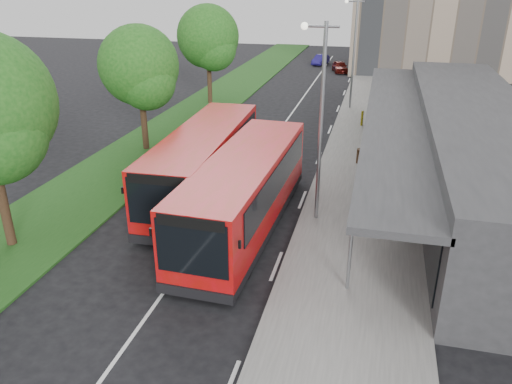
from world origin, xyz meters
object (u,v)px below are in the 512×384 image
(lamp_post_near, at_px, (319,113))
(car_far, at_px, (321,60))
(bollard, at_px, (362,118))
(car_near, at_px, (340,67))
(tree_far, at_px, (208,41))
(lamp_post_far, at_px, (353,47))
(bus_second, at_px, (204,163))
(bus_main, at_px, (245,193))
(litter_bin, at_px, (360,156))
(tree_mid, at_px, (140,71))

(lamp_post_near, height_order, car_far, lamp_post_near)
(bollard, bearing_deg, car_near, 99.03)
(tree_far, bearing_deg, lamp_post_far, 4.87)
(lamp_post_far, height_order, bus_second, lamp_post_far)
(bus_main, distance_m, car_far, 42.35)
(litter_bin, xyz_separation_m, car_far, (-6.37, 33.57, 0.01))
(tree_far, height_order, lamp_post_near, lamp_post_near)
(lamp_post_near, distance_m, car_near, 36.69)
(bus_second, relative_size, bollard, 11.06)
(lamp_post_near, distance_m, lamp_post_far, 20.00)
(lamp_post_near, height_order, bollard, lamp_post_near)
(tree_far, xyz_separation_m, car_far, (6.31, 21.84, -4.45))
(car_far, bearing_deg, bus_main, -75.50)
(litter_bin, bearing_deg, tree_far, 137.22)
(lamp_post_far, distance_m, litter_bin, 13.43)
(lamp_post_far, relative_size, bollard, 7.92)
(bus_main, height_order, car_far, bus_main)
(lamp_post_near, xyz_separation_m, bollard, (1.24, 15.01, -4.06))
(lamp_post_near, bearing_deg, bollard, 85.28)
(bollard, bearing_deg, tree_far, 161.92)
(lamp_post_far, distance_m, bollard, 6.55)
(tree_mid, relative_size, lamp_post_far, 0.91)
(lamp_post_near, relative_size, lamp_post_far, 1.00)
(litter_bin, bearing_deg, lamp_post_far, 96.96)
(bus_second, bearing_deg, tree_far, 106.20)
(tree_far, distance_m, lamp_post_near, 22.07)
(bollard, relative_size, car_far, 0.29)
(lamp_post_near, relative_size, bollard, 7.92)
(bus_main, distance_m, litter_bin, 9.74)
(bus_main, relative_size, car_far, 3.25)
(tree_far, xyz_separation_m, lamp_post_near, (11.13, -19.05, -0.29))
(lamp_post_near, xyz_separation_m, car_near, (-2.16, 36.40, -4.12))
(tree_mid, bearing_deg, bus_main, -45.00)
(bollard, bearing_deg, lamp_post_far, 103.96)
(tree_mid, xyz_separation_m, bus_second, (5.68, -5.55, -3.09))
(bus_main, height_order, bollard, bus_main)
(lamp_post_near, distance_m, bus_main, 4.34)
(car_far, bearing_deg, litter_bin, -67.65)
(bus_second, relative_size, car_far, 3.26)
(tree_far, xyz_separation_m, car_near, (8.97, 17.34, -4.41))
(tree_mid, distance_m, car_near, 30.96)
(car_near, bearing_deg, bus_main, -104.94)
(bollard, height_order, car_far, bollard)
(bus_second, bearing_deg, car_far, 87.36)
(tree_far, xyz_separation_m, litter_bin, (12.68, -11.73, -4.46))
(tree_far, height_order, car_near, tree_far)
(tree_mid, height_order, lamp_post_far, lamp_post_far)
(tree_far, bearing_deg, litter_bin, -42.78)
(bus_main, bearing_deg, lamp_post_far, 84.81)
(bus_second, xyz_separation_m, car_far, (0.63, 39.39, -1.05))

